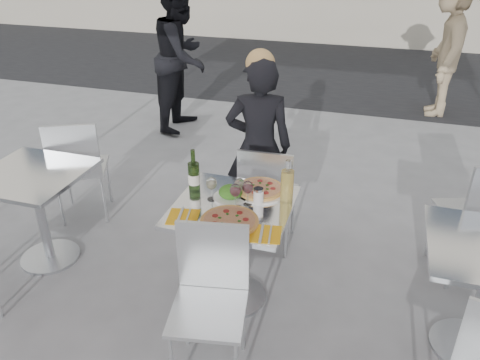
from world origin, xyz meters
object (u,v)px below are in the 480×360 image
(carafe, at_px, (287,186))
(napkin_right, at_px, (265,234))
(wineglass_red_b, at_px, (248,188))
(wineglass_white_a, at_px, (212,184))
(chair_near, at_px, (210,289))
(side_chair_lfar, at_px, (78,163))
(salad_plate, at_px, (230,193))
(main_table, at_px, (233,233))
(pedestrian_a, at_px, (182,57))
(side_table_left, at_px, (37,198))
(napkin_left, at_px, (183,217))
(woman_diner, at_px, (259,147))
(pizza_near, at_px, (229,221))
(sugar_shaker, at_px, (258,196))
(wineglass_red_a, at_px, (235,191))
(pizza_far, at_px, (260,189))
(pedestrian_b, at_px, (445,46))
(wineglass_white_b, at_px, (240,185))
(wine_bottle, at_px, (194,175))
(chair_far, at_px, (267,191))

(carafe, height_order, napkin_right, carafe)
(wineglass_red_b, bearing_deg, wineglass_white_a, -175.28)
(chair_near, height_order, side_chair_lfar, side_chair_lfar)
(salad_plate, height_order, wineglass_white_a, wineglass_white_a)
(main_table, relative_size, side_chair_lfar, 0.81)
(pedestrian_a, bearing_deg, side_chair_lfar, -178.70)
(chair_near, bearing_deg, napkin_right, 39.84)
(side_table_left, xyz_separation_m, napkin_left, (1.26, -0.22, 0.21))
(side_chair_lfar, height_order, woman_diner, woman_diner)
(side_chair_lfar, height_order, pizza_near, side_chair_lfar)
(main_table, bearing_deg, sugar_shaker, 24.49)
(wineglass_red_a, bearing_deg, main_table, 150.17)
(napkin_right, bearing_deg, napkin_left, 167.74)
(chair_near, distance_m, wineglass_red_b, 0.67)
(salad_plate, relative_size, napkin_left, 1.03)
(side_chair_lfar, bearing_deg, pizza_far, 142.92)
(main_table, bearing_deg, side_chair_lfar, 159.57)
(pedestrian_b, distance_m, wineglass_white_b, 4.56)
(side_table_left, bearing_deg, wine_bottle, 4.57)
(pizza_near, bearing_deg, chair_far, 88.44)
(sugar_shaker, bearing_deg, chair_far, 98.22)
(side_table_left, height_order, napkin_left, napkin_left)
(main_table, bearing_deg, pizza_far, 61.41)
(pedestrian_a, xyz_separation_m, pizza_near, (1.64, -3.11, -0.14))
(carafe, height_order, sugar_shaker, carafe)
(pizza_far, bearing_deg, chair_near, -95.97)
(pedestrian_b, xyz_separation_m, pizza_far, (-1.38, -4.16, -0.16))
(carafe, bearing_deg, wineglass_red_b, -159.98)
(salad_plate, xyz_separation_m, napkin_left, (-0.20, -0.30, -0.03))
(napkin_left, bearing_deg, pizza_near, -7.01)
(wine_bottle, height_order, napkin_right, wine_bottle)
(main_table, height_order, pizza_far, pizza_far)
(wineglass_red_b, bearing_deg, sugar_shaker, 16.47)
(pizza_near, height_order, sugar_shaker, sugar_shaker)
(pedestrian_b, relative_size, wineglass_red_b, 11.75)
(main_table, bearing_deg, carafe, 22.85)
(pizza_near, xyz_separation_m, wineglass_white_a, (-0.19, 0.22, 0.10))
(pizza_far, distance_m, wineglass_red_a, 0.26)
(wineglass_white_a, bearing_deg, pizza_near, -49.45)
(salad_plate, xyz_separation_m, wineglass_white_b, (0.07, -0.01, 0.07))
(woman_diner, distance_m, sugar_shaker, 0.92)
(wine_bottle, bearing_deg, woman_diner, 76.64)
(salad_plate, xyz_separation_m, carafe, (0.35, 0.05, 0.08))
(wineglass_white_b, xyz_separation_m, napkin_right, (0.25, -0.31, -0.11))
(chair_far, relative_size, woman_diner, 0.61)
(carafe, bearing_deg, side_chair_lfar, 166.49)
(wineglass_red_b, relative_size, napkin_right, 0.76)
(main_table, distance_m, wineglass_white_b, 0.33)
(pedestrian_b, relative_size, wine_bottle, 6.27)
(wine_bottle, xyz_separation_m, carafe, (0.60, 0.03, 0.00))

